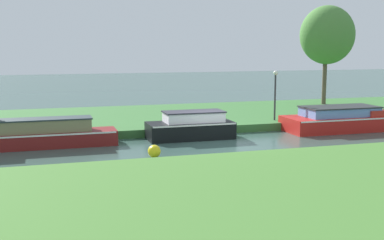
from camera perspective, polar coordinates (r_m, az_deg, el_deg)
ground_plane at (r=23.11m, az=3.12°, el=-2.53°), size 120.00×120.00×0.00m
riverbank_far at (r=29.65m, az=-1.53°, el=0.32°), size 72.00×10.00×0.40m
riverbank_near at (r=15.17m, az=14.99°, el=-7.92°), size 72.00×10.00×0.40m
red_barge at (r=27.22m, az=16.25°, el=0.07°), size 5.26×2.38×1.28m
black_narrowboat at (r=23.82m, az=-0.12°, el=-0.76°), size 4.12×1.69×1.33m
maroon_cruiser at (r=22.83m, az=-18.93°, el=-1.56°), size 8.06×1.49×1.90m
willow_tree_left at (r=35.56m, az=15.24°, el=9.35°), size 3.83×3.30×6.74m
lamp_post at (r=27.33m, az=9.51°, el=3.55°), size 0.24×0.24×2.69m
mooring_post_near at (r=24.10m, az=-19.31°, el=-0.68°), size 0.13×0.13×0.74m
channel_buoy at (r=19.87m, az=-4.34°, el=-3.59°), size 0.52×0.52×0.52m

